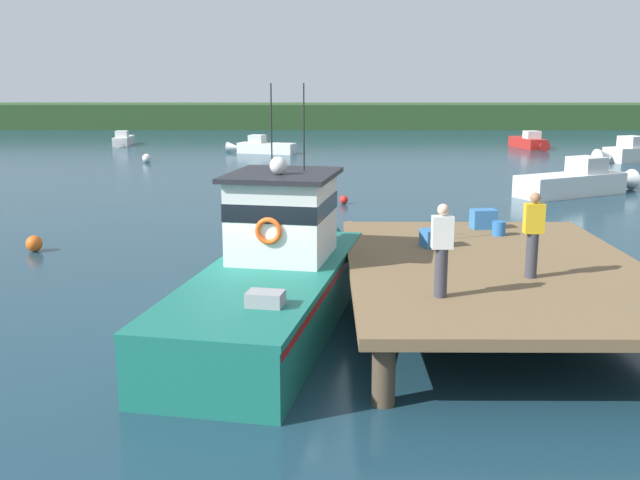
{
  "coord_description": "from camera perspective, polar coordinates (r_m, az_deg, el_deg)",
  "views": [
    {
      "loc": [
        1.29,
        -14.63,
        4.89
      ],
      "look_at": [
        1.2,
        1.31,
        1.4
      ],
      "focal_mm": 41.47,
      "sensor_mm": 36.0,
      "label": 1
    }
  ],
  "objects": [
    {
      "name": "mooring_buoy_spare_mooring",
      "position": [
        45.47,
        -13.23,
        6.17
      ],
      "size": [
        0.52,
        0.52,
        0.52
      ],
      "primitive_type": "sphere",
      "color": "silver",
      "rests_on": "ground"
    },
    {
      "name": "mooring_buoy_channel_marker",
      "position": [
        29.5,
        1.85,
        3.13
      ],
      "size": [
        0.34,
        0.34,
        0.34
      ],
      "primitive_type": "sphere",
      "color": "red",
      "rests_on": "ground"
    },
    {
      "name": "moored_boat_off_the_point",
      "position": [
        49.97,
        -4.51,
        7.17
      ],
      "size": [
        4.85,
        2.38,
        1.22
      ],
      "color": "white",
      "rests_on": "ground"
    },
    {
      "name": "moored_boat_outer_mooring",
      "position": [
        33.73,
        19.3,
        4.26
      ],
      "size": [
        6.16,
        4.08,
        1.61
      ],
      "color": "white",
      "rests_on": "ground"
    },
    {
      "name": "main_fishing_boat",
      "position": [
        15.04,
        -3.44,
        -2.64
      ],
      "size": [
        4.01,
        9.97,
        4.8
      ],
      "color": "#196B5B",
      "rests_on": "ground"
    },
    {
      "name": "mooring_buoy_outer",
      "position": [
        22.86,
        -21.19,
        -0.26
      ],
      "size": [
        0.47,
        0.47,
        0.47
      ],
      "primitive_type": "sphere",
      "color": "#EA5B19",
      "rests_on": "ground"
    },
    {
      "name": "bait_bucket",
      "position": [
        18.27,
        13.63,
        0.88
      ],
      "size": [
        0.32,
        0.32,
        0.34
      ],
      "primitive_type": "cylinder",
      "color": "#2866B2",
      "rests_on": "dock"
    },
    {
      "name": "deckhand_further_back",
      "position": [
        12.76,
        9.39,
        -0.64
      ],
      "size": [
        0.36,
        0.22,
        1.63
      ],
      "color": "#383842",
      "rests_on": "dock"
    },
    {
      "name": "far_shoreline",
      "position": [
        76.73,
        -0.64,
        9.58
      ],
      "size": [
        120.0,
        8.0,
        2.4
      ],
      "primitive_type": "cube",
      "color": "#284723",
      "rests_on": "ground"
    },
    {
      "name": "moored_boat_far_right",
      "position": [
        57.97,
        -14.97,
        7.46
      ],
      "size": [
        1.38,
        4.34,
        1.09
      ],
      "color": "silver",
      "rests_on": "ground"
    },
    {
      "name": "crate_stack_near_edge",
      "position": [
        16.77,
        8.9,
        0.17
      ],
      "size": [
        0.71,
        0.61,
        0.39
      ],
      "primitive_type": "cube",
      "rotation": [
        0.0,
        0.0,
        0.33
      ],
      "color": "#3370B2",
      "rests_on": "dock"
    },
    {
      "name": "moored_boat_mid_harbor",
      "position": [
        48.86,
        23.19,
        6.22
      ],
      "size": [
        5.93,
        3.72,
        1.53
      ],
      "color": "silver",
      "rests_on": "ground"
    },
    {
      "name": "crate_single_far",
      "position": [
        19.04,
        12.49,
        1.6
      ],
      "size": [
        0.65,
        0.51,
        0.48
      ],
      "primitive_type": "cube",
      "rotation": [
        0.0,
        0.0,
        0.13
      ],
      "color": "#3370B2",
      "rests_on": "dock"
    },
    {
      "name": "mooring_buoy_inshore",
      "position": [
        24.07,
        2.31,
        1.05
      ],
      "size": [
        0.36,
        0.36,
        0.36
      ],
      "primitive_type": "sphere",
      "color": "#EA5B19",
      "rests_on": "ground"
    },
    {
      "name": "moored_boat_near_channel",
      "position": [
        55.63,
        15.86,
        7.28
      ],
      "size": [
        1.85,
        5.02,
        1.25
      ],
      "color": "red",
      "rests_on": "ground"
    },
    {
      "name": "deckhand_by_the_boat",
      "position": [
        14.4,
        16.12,
        0.52
      ],
      "size": [
        0.36,
        0.22,
        1.63
      ],
      "color": "#383842",
      "rests_on": "dock"
    },
    {
      "name": "ground_plane",
      "position": [
        15.48,
        -4.5,
        -6.1
      ],
      "size": [
        200.0,
        200.0,
        0.0
      ],
      "primitive_type": "plane",
      "color": "#193847"
    },
    {
      "name": "dock",
      "position": [
        15.52,
        13.39,
        -2.23
      ],
      "size": [
        6.0,
        9.0,
        1.2
      ],
      "color": "#4C3D2D",
      "rests_on": "ground"
    }
  ]
}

